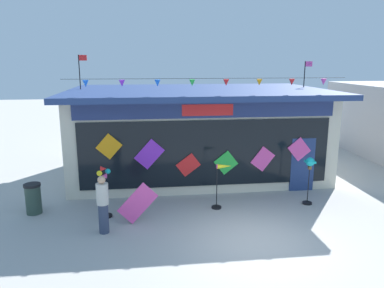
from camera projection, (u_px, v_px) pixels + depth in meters
name	position (u px, v px, depth m)	size (l,w,h in m)	color
ground_plane	(255.00, 240.00, 9.93)	(80.00, 80.00, 0.00)	#ADAAA5
kite_shop_building	(196.00, 131.00, 15.74)	(10.36, 6.70, 5.00)	beige
wind_spinner_far_left	(104.00, 186.00, 11.20)	(0.40, 0.38, 1.66)	black
wind_spinner_left	(221.00, 180.00, 11.93)	(0.64, 0.33, 1.51)	black
wind_spinner_center_left	(310.00, 169.00, 12.22)	(0.32, 0.32, 1.63)	black
person_near_camera	(103.00, 204.00, 10.20)	(0.34, 0.34, 1.68)	#333D56
trash_bin	(33.00, 198.00, 11.62)	(0.52, 0.52, 0.98)	#2D4238
display_kite_on_ground	(138.00, 203.00, 10.90)	(0.62, 0.03, 1.13)	#EA4CA3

